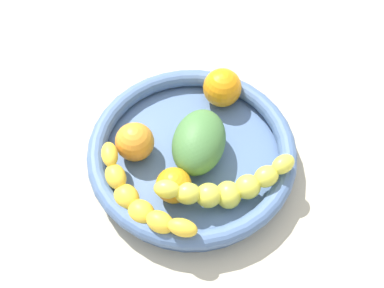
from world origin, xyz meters
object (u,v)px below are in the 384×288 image
Objects in this scene: orange_front at (135,142)px; orange_mid_left at (222,88)px; fruit_bowl at (192,153)px; orange_mid_right at (174,185)px; banana_draped_left at (228,188)px; banana_draped_right at (137,199)px; mango_green at (199,142)px.

orange_mid_left reaches higher than orange_front.
orange_front is at bearing -2.70° from orange_mid_left.
fruit_bowl is 7.82cm from orange_mid_right.
orange_mid_right is at bearing 28.69° from fruit_bowl.
orange_front is (6.43, -5.99, 2.65)cm from fruit_bowl.
orange_mid_right reaches higher than fruit_bowl.
banana_draped_left is at bearing 109.58° from orange_front.
orange_mid_left is 1.21× the size of orange_mid_right.
banana_draped_right is at bearing 55.63° from orange_front.
fruit_bowl is 6.12× the size of orange_mid_right.
banana_draped_left is 7.81cm from orange_mid_right.
orange_front is at bearing -42.57° from mango_green.
orange_mid_left is at bearing -154.87° from fruit_bowl.
mango_green is at bearing 140.52° from fruit_bowl.
fruit_bowl is 12.49cm from orange_mid_left.
banana_draped_right is (10.94, -6.94, -0.06)cm from banana_draped_left.
fruit_bowl is at bearing -96.65° from banana_draped_left.
mango_green reaches higher than orange_mid_right.
mango_green is (-0.81, 0.67, 3.19)cm from fruit_bowl.
mango_green is at bearing -158.40° from orange_mid_right.
banana_draped_right is 1.81× the size of mango_green.
orange_mid_left is at bearing 177.30° from orange_front.
orange_mid_left reaches higher than banana_draped_left.
orange_mid_left is at bearing -150.22° from mango_green.
banana_draped_right is 5.65cm from orange_mid_right.
fruit_bowl is at bearing 137.06° from orange_front.
fruit_bowl is 5.06× the size of orange_mid_left.
fruit_bowl is 1.67× the size of banana_draped_left.
orange_front is (-5.57, -8.15, -0.09)cm from banana_draped_right.
orange_front is 9.85cm from mango_green.
orange_mid_right is (5.49, -5.52, -0.51)cm from banana_draped_left.
banana_draped_left is 3.67× the size of orange_mid_right.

